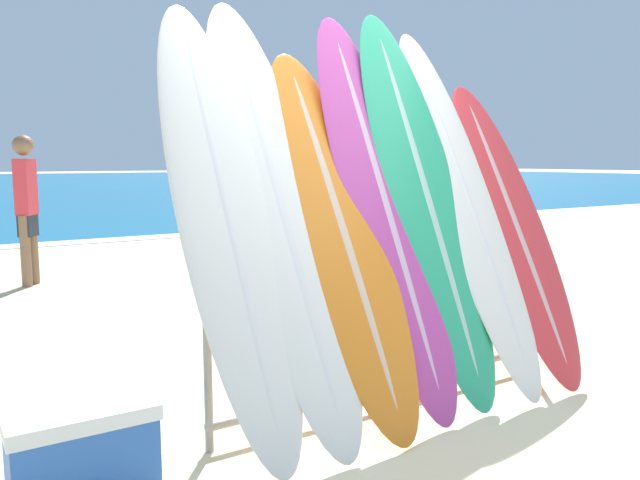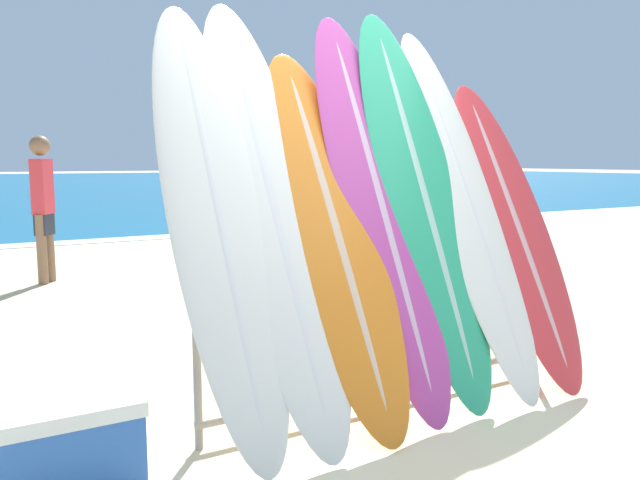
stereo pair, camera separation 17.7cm
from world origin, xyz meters
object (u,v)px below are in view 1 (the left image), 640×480
at_px(surfboard_rack, 396,325).
at_px(surfboard_slot_6, 513,227).
at_px(surfboard_slot_0, 225,214).
at_px(surfboard_slot_1, 278,205).
at_px(surfboard_slot_2, 339,229).
at_px(person_near_water, 27,204).
at_px(surfboard_slot_4, 424,197).
at_px(cooler_box, 82,448).
at_px(surfboard_slot_5, 465,201).
at_px(surfboard_slot_3, 383,203).

xyz_separation_m(surfboard_rack, surfboard_slot_6, (0.99, 0.04, 0.49)).
bearing_deg(surfboard_slot_0, surfboard_slot_1, 6.28).
distance_m(surfboard_slot_1, surfboard_slot_2, 0.36).
height_order(surfboard_rack, person_near_water, person_near_water).
distance_m(surfboard_rack, surfboard_slot_0, 1.17).
bearing_deg(surfboard_slot_4, cooler_box, -175.04).
xyz_separation_m(surfboard_rack, surfboard_slot_1, (-0.65, 0.17, 0.69)).
bearing_deg(surfboard_slot_4, surfboard_slot_6, -7.42).
xyz_separation_m(surfboard_slot_0, surfboard_slot_4, (1.27, -0.00, 0.04)).
distance_m(surfboard_slot_0, person_near_water, 4.68).
height_order(surfboard_rack, surfboard_slot_2, surfboard_slot_2).
bearing_deg(person_near_water, surfboard_slot_2, -135.09).
distance_m(surfboard_slot_4, surfboard_slot_5, 0.33).
distance_m(surfboard_slot_2, surfboard_slot_6, 1.32).
bearing_deg(surfboard_slot_1, surfboard_slot_6, -4.28).
bearing_deg(cooler_box, surfboard_slot_3, 5.97).
relative_size(surfboard_slot_0, surfboard_slot_1, 0.97).
bearing_deg(person_near_water, surfboard_slot_5, -124.10).
xyz_separation_m(surfboard_slot_2, person_near_water, (-0.94, 4.71, -0.11)).
bearing_deg(surfboard_slot_0, person_near_water, 93.83).
distance_m(surfboard_slot_6, cooler_box, 2.80).
bearing_deg(surfboard_rack, cooler_box, -178.53).
height_order(surfboard_slot_0, surfboard_slot_6, surfboard_slot_0).
relative_size(surfboard_slot_4, surfboard_slot_6, 1.22).
distance_m(surfboard_slot_2, cooler_box, 1.60).
relative_size(surfboard_slot_0, surfboard_slot_5, 0.99).
bearing_deg(surfboard_slot_4, surfboard_rack, -156.97).
bearing_deg(surfboard_slot_3, surfboard_rack, -91.49).
xyz_separation_m(surfboard_slot_3, surfboard_slot_5, (0.64, -0.01, -0.01)).
height_order(surfboard_slot_5, person_near_water, surfboard_slot_5).
distance_m(surfboard_slot_0, surfboard_slot_3, 0.97).
relative_size(surfboard_slot_1, surfboard_slot_3, 1.01).
xyz_separation_m(surfboard_rack, person_near_water, (-1.27, 4.80, 0.44)).
height_order(surfboard_slot_4, person_near_water, surfboard_slot_4).
xyz_separation_m(surfboard_slot_4, surfboard_slot_5, (0.33, -0.00, -0.04)).
bearing_deg(surfboard_rack, surfboard_slot_4, 23.03).
relative_size(surfboard_rack, cooler_box, 3.86).
bearing_deg(surfboard_slot_3, surfboard_slot_5, -0.61).
distance_m(surfboard_slot_3, cooler_box, 1.96).
distance_m(surfboard_slot_6, person_near_water, 5.26).
relative_size(surfboard_slot_0, surfboard_slot_3, 0.98).
height_order(surfboard_rack, surfboard_slot_4, surfboard_slot_4).
relative_size(surfboard_rack, person_near_water, 1.39).
xyz_separation_m(surfboard_slot_1, person_near_water, (-0.62, 4.63, -0.25)).
distance_m(surfboard_slot_2, surfboard_slot_5, 0.98).
bearing_deg(cooler_box, person_near_water, 84.96).
relative_size(surfboard_slot_6, cooler_box, 3.20).
relative_size(surfboard_slot_3, surfboard_slot_5, 1.01).
xyz_separation_m(surfboard_slot_3, surfboard_slot_6, (0.98, -0.09, -0.18)).
height_order(surfboard_slot_1, cooler_box, surfboard_slot_1).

